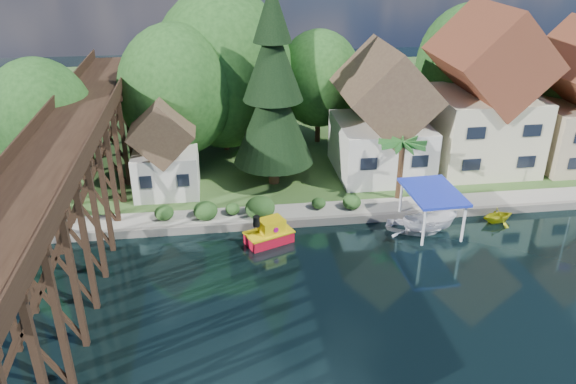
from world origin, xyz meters
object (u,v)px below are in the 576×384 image
at_px(trestle_bridge, 71,188).
at_px(house_left, 382,120).
at_px(house_center, 484,100).
at_px(shed, 165,152).
at_px(palm_tree, 403,145).
at_px(tugboat, 270,233).
at_px(boat_canopy, 430,214).
at_px(conifer, 273,93).
at_px(boat_yellow, 498,214).
at_px(boat_white_a, 413,226).

xyz_separation_m(trestle_bridge, house_left, (23.00, 10.83, -0.21)).
height_order(house_center, shed, house_center).
relative_size(trestle_bridge, house_center, 3.18).
bearing_deg(trestle_bridge, palm_tree, 13.22).
height_order(trestle_bridge, shed, trestle_bridge).
distance_m(tugboat, boat_canopy, 11.57).
distance_m(house_center, conifer, 18.50).
height_order(house_left, tugboat, house_left).
relative_size(conifer, tugboat, 4.37).
relative_size(house_left, shed, 1.40).
bearing_deg(trestle_bridge, boat_yellow, 3.01).
distance_m(conifer, boat_canopy, 15.14).
relative_size(house_left, boat_canopy, 2.12).
relative_size(palm_tree, boat_white_a, 1.32).
bearing_deg(house_left, boat_canopy, -84.67).
relative_size(house_center, conifer, 0.87).
bearing_deg(conifer, house_center, 5.22).
bearing_deg(trestle_bridge, house_center, 19.49).
bearing_deg(house_left, tugboat, -136.75).
relative_size(house_center, boat_white_a, 3.59).
relative_size(conifer, boat_yellow, 6.44).
bearing_deg(boat_yellow, house_center, -23.76).
bearing_deg(house_left, boat_white_a, -91.11).
distance_m(shed, conifer, 9.72).
height_order(conifer, boat_canopy, conifer).
bearing_deg(tugboat, boat_canopy, 0.06).
height_order(tugboat, boat_white_a, tugboat).
bearing_deg(trestle_bridge, boat_canopy, 2.04).
bearing_deg(conifer, palm_tree, -24.34).
xyz_separation_m(house_left, house_center, (9.00, 0.50, 1.28)).
height_order(house_left, boat_yellow, house_left).
bearing_deg(trestle_bridge, house_left, 25.21).
height_order(house_center, boat_white_a, house_center).
bearing_deg(shed, boat_yellow, -17.61).
bearing_deg(boat_yellow, palm_tree, 49.70).
distance_m(boat_white_a, boat_yellow, 6.72).
height_order(house_left, shed, house_left).
bearing_deg(shed, boat_white_a, -24.98).
bearing_deg(boat_canopy, boat_white_a, 171.14).
bearing_deg(palm_tree, tugboat, -156.77).
xyz_separation_m(trestle_bridge, shed, (5.00, 9.33, -1.52)).
xyz_separation_m(shed, boat_yellow, (24.51, -7.78, -3.17)).
relative_size(house_center, palm_tree, 2.73).
relative_size(trestle_bridge, shed, 5.63).
bearing_deg(shed, house_left, 4.77).
bearing_deg(palm_tree, boat_yellow, -30.84).
bearing_deg(house_left, trestle_bridge, -154.79).
xyz_separation_m(house_center, shed, (-27.00, -2.00, -2.59)).
bearing_deg(house_center, boat_canopy, -127.61).
xyz_separation_m(conifer, boat_yellow, (15.84, -8.10, -7.56)).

